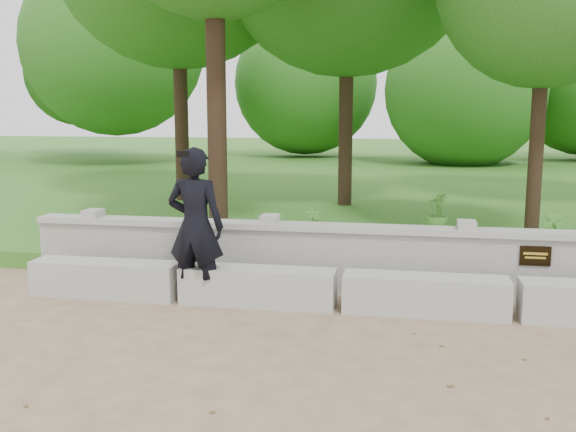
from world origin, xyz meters
name	(u,v)px	position (x,y,z in m)	size (l,w,h in m)	color
ground	(548,388)	(0.00, 0.00, 0.00)	(80.00, 80.00, 0.00)	tan
lawn	(450,187)	(0.00, 14.00, 0.12)	(40.00, 22.00, 0.25)	#1E5C18
concrete_bench	(515,299)	(0.00, 1.90, 0.22)	(11.90, 0.45, 0.45)	beige
parapet_wall	(507,265)	(0.00, 2.60, 0.46)	(12.50, 0.35, 0.90)	#B5B2AB
man_main	(196,226)	(-3.74, 1.80, 0.96)	(0.72, 0.65, 1.93)	black
shrub_a	(313,222)	(-2.77, 4.94, 0.51)	(0.28, 0.19, 0.53)	#46882E
shrub_b	(554,234)	(0.92, 4.41, 0.55)	(0.33, 0.27, 0.60)	#46882E
shrub_d	(437,213)	(-0.71, 5.91, 0.59)	(0.38, 0.34, 0.67)	#46882E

